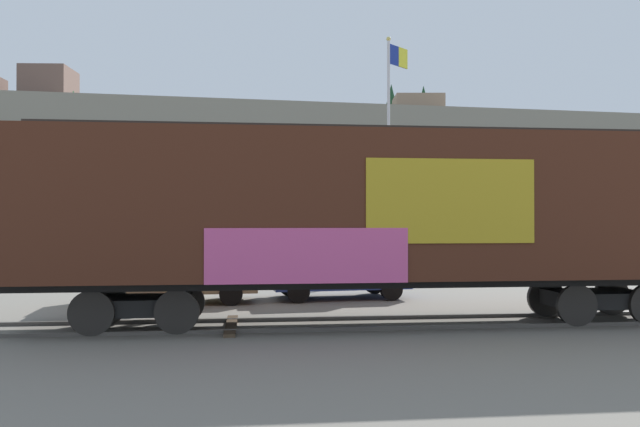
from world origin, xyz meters
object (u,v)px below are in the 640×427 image
Objects in this scene: freight_car at (377,210)px; parked_car_blue at (338,270)px; flagpole at (392,129)px; parked_car_tan at (171,272)px.

freight_car is 3.97× the size of parked_car_blue.
freight_car is at bearing -108.94° from flagpole.
parked_car_tan is 1.14× the size of parked_car_blue.
freight_car is 5.08m from parked_car_blue.
freight_car reaches higher than parked_car_tan.
parked_car_blue is at bearing 88.36° from freight_car.
parked_car_blue is (0.14, 4.77, -1.73)m from freight_car.
freight_car is 6.82m from parked_car_tan.
flagpole is at bearing 35.66° from parked_car_tan.
parked_car_tan is (-8.38, -6.02, -5.17)m from flagpole.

